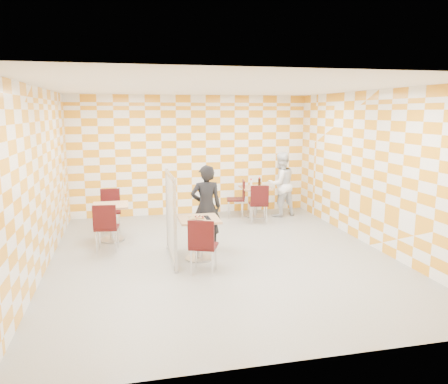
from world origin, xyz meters
The scene contains 15 objects.
room_shell centered at (0.00, 0.54, 1.50)m, with size 7.00×7.00×7.00m.
main_table centered at (-0.41, -0.06, 0.51)m, with size 0.70×0.70×0.75m.
second_table centered at (1.49, 2.80, 0.51)m, with size 0.70×0.70×0.75m.
empty_table centered at (-1.97, 1.46, 0.51)m, with size 0.70×0.70×0.75m.
chair_main_front centered at (-0.49, -0.83, 0.54)m, with size 0.55×0.56×0.92m.
chair_second_front centered at (1.36, 2.09, 0.54)m, with size 0.49×0.50×0.92m.
chair_second_side centered at (1.08, 2.82, 0.54)m, with size 0.50×0.49×0.92m.
chair_empty_near centered at (-2.04, 0.69, 0.54)m, with size 0.47×0.47×0.92m.
chair_empty_far centered at (-1.99, 2.22, 0.54)m, with size 0.43×0.44×0.92m.
partition centered at (-0.90, -0.01, 0.79)m, with size 0.08×1.38×1.55m.
man_dark centered at (-0.17, 0.55, 0.81)m, with size 0.59×0.39×1.61m, color black.
man_white centered at (2.12, 2.74, 0.81)m, with size 0.78×0.61×1.61m, color white.
pizza_on_foil centered at (-0.41, -0.08, 0.77)m, with size 0.40×0.40×0.04m.
sport_bottle centered at (1.40, 2.89, 0.84)m, with size 0.06×0.06×0.20m.
soda_bottle centered at (1.61, 2.87, 0.85)m, with size 0.07×0.07×0.23m.
Camera 1 is at (-1.63, -7.43, 2.60)m, focal length 35.00 mm.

